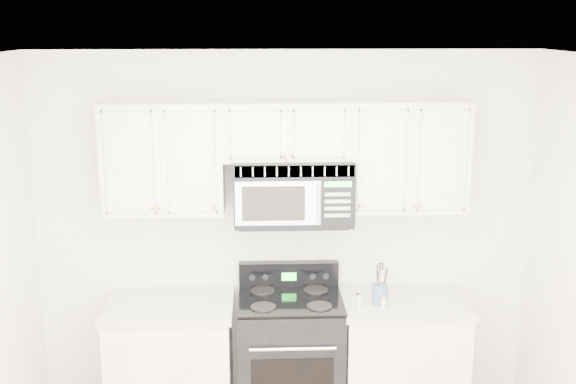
{
  "coord_description": "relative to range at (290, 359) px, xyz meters",
  "views": [
    {
      "loc": [
        -0.19,
        -3.18,
        2.78
      ],
      "look_at": [
        0.0,
        1.3,
        1.72
      ],
      "focal_mm": 45.0,
      "sensor_mm": 36.0,
      "label": 1
    }
  ],
  "objects": [
    {
      "name": "base_cabinet_left",
      "position": [
        -0.82,
        -0.01,
        -0.06
      ],
      "size": [
        0.86,
        0.65,
        0.92
      ],
      "color": "white",
      "rests_on": "ground"
    },
    {
      "name": "shaker_salt",
      "position": [
        0.46,
        -0.13,
        0.49
      ],
      "size": [
        0.04,
        0.04,
        0.1
      ],
      "color": "silver",
      "rests_on": "base_cabinet_right"
    },
    {
      "name": "shaker_pepper",
      "position": [
        0.61,
        -0.16,
        0.48
      ],
      "size": [
        0.04,
        0.04,
        0.09
      ],
      "color": "silver",
      "rests_on": "base_cabinet_right"
    },
    {
      "name": "microwave",
      "position": [
        0.02,
        0.1,
        1.19
      ],
      "size": [
        0.79,
        0.45,
        0.44
      ],
      "color": "black",
      "rests_on": "ground"
    },
    {
      "name": "base_cabinet_right",
      "position": [
        0.78,
        -0.01,
        -0.06
      ],
      "size": [
        0.86,
        0.65,
        0.92
      ],
      "color": "white",
      "rests_on": "ground"
    },
    {
      "name": "upper_cabinets",
      "position": [
        -0.02,
        0.13,
        1.45
      ],
      "size": [
        2.44,
        0.37,
        0.75
      ],
      "color": "white",
      "rests_on": "ground"
    },
    {
      "name": "room",
      "position": [
        -0.02,
        -1.45,
        0.82
      ],
      "size": [
        3.51,
        3.51,
        2.61
      ],
      "color": "olive",
      "rests_on": "ground"
    },
    {
      "name": "range",
      "position": [
        0.0,
        0.0,
        0.0
      ],
      "size": [
        0.71,
        0.65,
        1.11
      ],
      "color": "black",
      "rests_on": "ground"
    },
    {
      "name": "utensil_crock",
      "position": [
        0.6,
        -0.08,
        0.51
      ],
      "size": [
        0.11,
        0.11,
        0.29
      ],
      "color": "slate",
      "rests_on": "base_cabinet_right"
    }
  ]
}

